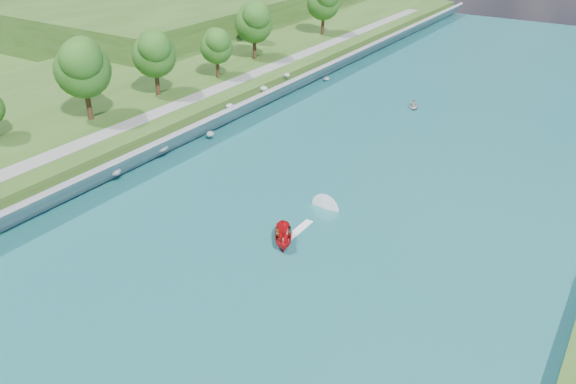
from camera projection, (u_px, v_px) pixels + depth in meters
The scene contains 9 objects.
ground at pixel (259, 266), 55.34m from camera, with size 260.00×260.00×0.00m, color #2D5119.
river_water at pixel (352, 187), 70.10m from camera, with size 55.00×240.00×0.10m, color #17565A.
berm_west at pixel (85, 102), 93.39m from camera, with size 45.00×240.00×3.50m, color #2D5119.
ridge_west at pixel (219, 2), 163.21m from camera, with size 60.00×120.00×9.00m, color #2D5119.
riprap_bank at pixel (192, 133), 81.32m from camera, with size 3.79×236.00×4.14m.
riverside_path at pixel (160, 112), 84.12m from camera, with size 3.00×200.00×0.10m, color gray.
trees_west at pixel (30, 87), 74.53m from camera, with size 15.68×149.92×13.95m.
motorboat at pixel (289, 232), 59.23m from camera, with size 3.98×19.18×2.01m.
raft at pixel (413, 106), 95.57m from camera, with size 3.39×3.88×1.47m.
Camera 1 is at (27.18, -36.48, 32.46)m, focal length 35.00 mm.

